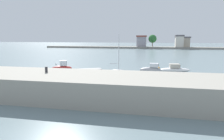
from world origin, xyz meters
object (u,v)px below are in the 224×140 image
at_px(moored_boat_3, 151,70).
at_px(moored_boat_4, 175,69).
at_px(moored_boat_1, 87,73).
at_px(mooring_bollard, 46,70).
at_px(moored_boat_2, 118,73).
at_px(moored_boat_0, 62,68).
at_px(mooring_buoy_0, 159,68).
at_px(mooring_buoy_1, 56,64).

distance_m(moored_boat_3, moored_boat_4, 4.42).
xyz_separation_m(moored_boat_1, moored_boat_3, (9.32, 4.48, 0.08)).
bearing_deg(moored_boat_3, mooring_bollard, -124.68).
relative_size(moored_boat_2, moored_boat_4, 1.23).
height_order(moored_boat_0, moored_boat_2, moored_boat_2).
distance_m(mooring_bollard, mooring_buoy_0, 23.34).
bearing_deg(moored_boat_1, moored_boat_3, -1.71).
distance_m(moored_boat_0, moored_boat_1, 6.59).
bearing_deg(mooring_buoy_1, moored_boat_0, -57.28).
xyz_separation_m(moored_boat_2, moored_boat_4, (8.71, 5.52, -0.08)).
height_order(mooring_buoy_0, mooring_buoy_1, mooring_buoy_1).
height_order(moored_boat_2, moored_boat_3, moored_boat_2).
xyz_separation_m(moored_boat_0, moored_boat_3, (14.91, 0.99, -0.03)).
bearing_deg(mooring_buoy_0, moored_boat_1, -135.78).
relative_size(moored_boat_0, moored_boat_2, 0.58).
distance_m(moored_boat_1, moored_boat_4, 14.76).
relative_size(moored_boat_4, mooring_buoy_1, 14.77).
bearing_deg(moored_boat_4, mooring_bollard, -137.36).
bearing_deg(moored_boat_0, moored_boat_1, -57.07).
distance_m(mooring_bollard, moored_boat_1, 9.95).
distance_m(moored_boat_4, mooring_buoy_1, 24.40).
distance_m(moored_boat_3, mooring_buoy_0, 6.07).
relative_size(moored_boat_3, mooring_buoy_1, 10.11).
bearing_deg(moored_boat_1, moored_boat_2, -13.73).
xyz_separation_m(mooring_bollard, moored_boat_3, (10.33, 14.17, -1.91)).
bearing_deg(moored_boat_3, moored_boat_4, 30.25).
xyz_separation_m(mooring_bollard, moored_boat_4, (14.20, 16.31, -2.04)).
bearing_deg(mooring_buoy_1, moored_boat_3, -19.24).
distance_m(moored_boat_0, mooring_buoy_1, 9.50).
relative_size(moored_boat_1, moored_boat_4, 1.11).
relative_size(mooring_bollard, moored_boat_0, 0.16).
distance_m(moored_boat_0, moored_boat_3, 14.95).
bearing_deg(mooring_buoy_1, mooring_bollard, -65.35).
relative_size(moored_boat_0, moored_boat_1, 0.65).
relative_size(mooring_bollard, moored_boat_1, 0.11).
xyz_separation_m(moored_boat_3, moored_boat_4, (3.87, 2.13, -0.14)).
distance_m(moored_boat_3, mooring_buoy_1, 21.23).
relative_size(moored_boat_1, moored_boat_3, 1.62).
xyz_separation_m(mooring_bollard, mooring_buoy_0, (11.67, 20.07, -2.38)).
height_order(moored_boat_1, moored_boat_3, moored_boat_3).
height_order(moored_boat_0, mooring_buoy_0, moored_boat_0).
bearing_deg(mooring_bollard, mooring_buoy_1, 114.65).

